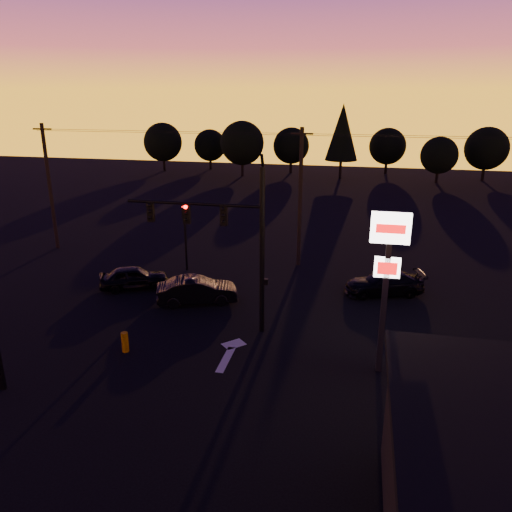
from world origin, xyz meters
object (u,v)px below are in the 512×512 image
(secondary_signal, at_px, (185,227))
(car_right, at_px, (384,283))
(car_mid, at_px, (197,290))
(car_left, at_px, (134,277))
(pylon_sign, at_px, (388,260))
(traffic_signal_mast, at_px, (228,232))
(bollard, at_px, (125,342))

(secondary_signal, xyz_separation_m, car_right, (12.45, -1.50, -2.21))
(car_mid, bearing_deg, car_left, 53.26)
(pylon_sign, distance_m, car_right, 9.51)
(secondary_signal, distance_m, pylon_sign, 15.75)
(pylon_sign, distance_m, car_mid, 11.69)
(pylon_sign, bearing_deg, secondary_signal, 140.23)
(traffic_signal_mast, bearing_deg, pylon_sign, -19.36)
(car_left, bearing_deg, car_right, -106.31)
(bollard, distance_m, car_left, 7.65)
(pylon_sign, relative_size, car_left, 1.72)
(car_left, relative_size, car_right, 0.87)
(bollard, distance_m, car_right, 14.79)
(car_right, bearing_deg, bollard, -67.94)
(bollard, relative_size, car_mid, 0.21)
(secondary_signal, xyz_separation_m, car_left, (-1.98, -3.64, -2.19))
(pylon_sign, relative_size, car_mid, 1.55)
(car_mid, bearing_deg, bollard, 145.22)
(pylon_sign, bearing_deg, car_right, 86.99)
(car_mid, xyz_separation_m, car_right, (10.10, 3.38, -0.07))
(pylon_sign, distance_m, bollard, 11.99)
(traffic_signal_mast, xyz_separation_m, bollard, (-4.01, -3.24, -4.47))
(car_mid, distance_m, car_right, 10.65)
(bollard, relative_size, car_right, 0.21)
(car_left, distance_m, car_right, 14.58)
(traffic_signal_mast, relative_size, pylon_sign, 1.26)
(secondary_signal, distance_m, car_right, 12.73)
(secondary_signal, relative_size, car_right, 0.96)
(secondary_signal, bearing_deg, pylon_sign, -39.77)
(pylon_sign, xyz_separation_m, car_left, (-13.98, 6.35, -4.24))
(bollard, relative_size, car_left, 0.24)
(pylon_sign, bearing_deg, traffic_signal_mast, 160.64)
(car_left, height_order, car_right, car_left)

